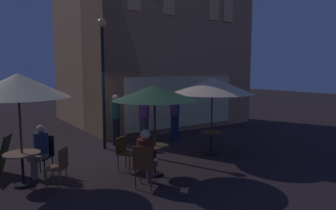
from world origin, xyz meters
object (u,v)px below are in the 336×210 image
at_px(cafe_table_0, 211,139).
at_px(patron_standing_2, 175,116).
at_px(patron_standing_4, 144,120).
at_px(cafe_chair_2, 125,150).
at_px(patio_umbrella_0, 212,86).
at_px(patio_umbrella_1, 18,86).
at_px(patron_seated_1, 146,154).
at_px(patron_standing_3, 116,120).
at_px(street_lamp_near_corner, 103,65).
at_px(patio_umbrella_2, 155,93).
at_px(cafe_chair_0, 60,164).
at_px(cafe_chair_3, 144,163).
at_px(cafe_table_1, 22,161).
at_px(cafe_chair_1, 44,152).
at_px(patron_seated_0, 40,148).
at_px(cafe_table_2, 155,154).

xyz_separation_m(cafe_table_0, patron_standing_2, (0.18, 2.18, 0.40)).
bearing_deg(patron_standing_4, patron_standing_2, 23.27).
bearing_deg(cafe_chair_2, patio_umbrella_0, 57.23).
relative_size(patio_umbrella_1, patron_seated_1, 1.93).
bearing_deg(patron_standing_3, street_lamp_near_corner, -155.37).
distance_m(patio_umbrella_2, patron_seated_1, 1.47).
bearing_deg(cafe_chair_0, patron_standing_2, -114.00).
height_order(cafe_chair_2, patron_standing_2, patron_standing_2).
bearing_deg(patio_umbrella_2, patio_umbrella_0, 14.55).
xyz_separation_m(patio_umbrella_1, cafe_chair_0, (0.66, -0.55, -1.70)).
bearing_deg(patron_standing_2, street_lamp_near_corner, 113.67).
xyz_separation_m(cafe_chair_3, patron_standing_4, (2.04, 3.58, 0.28)).
relative_size(patio_umbrella_1, patron_standing_3, 1.44).
bearing_deg(cafe_table_1, cafe_chair_1, 45.44).
bearing_deg(patron_seated_1, patio_umbrella_0, -22.04).
height_order(cafe_chair_0, patron_standing_2, patron_standing_2).
height_order(cafe_chair_1, cafe_chair_2, cafe_chair_1).
bearing_deg(patron_seated_1, cafe_chair_1, 85.52).
relative_size(patron_seated_0, patron_standing_4, 0.74).
bearing_deg(patron_standing_4, cafe_chair_0, -112.41).
bearing_deg(cafe_chair_1, patron_standing_2, 148.40).
relative_size(cafe_table_1, cafe_chair_3, 0.80).
bearing_deg(street_lamp_near_corner, patron_standing_2, -6.09).
bearing_deg(patio_umbrella_0, patio_umbrella_1, 175.46).
height_order(patron_standing_2, patron_standing_4, patron_standing_2).
xyz_separation_m(cafe_table_2, patron_standing_3, (0.48, 3.31, 0.36)).
bearing_deg(patio_umbrella_1, cafe_chair_0, -39.85).
distance_m(cafe_table_2, cafe_chair_0, 2.19).
bearing_deg(cafe_chair_3, patron_seated_0, 85.68).
height_order(patio_umbrella_1, patron_standing_2, patio_umbrella_1).
bearing_deg(cafe_table_1, patio_umbrella_2, -20.31).
bearing_deg(patron_standing_3, cafe_table_0, -54.30).
xyz_separation_m(cafe_chair_1, patron_standing_4, (3.62, 1.37, 0.28)).
relative_size(cafe_chair_2, patron_seated_1, 0.66).
height_order(cafe_table_1, patio_umbrella_1, patio_umbrella_1).
distance_m(cafe_chair_0, patron_seated_0, 1.06).
relative_size(cafe_chair_2, patron_seated_0, 0.69).
bearing_deg(street_lamp_near_corner, cafe_chair_1, -146.20).
bearing_deg(cafe_chair_2, cafe_chair_3, -38.12).
distance_m(cafe_chair_1, patron_seated_0, 0.21).
xyz_separation_m(cafe_chair_3, patron_seated_1, (0.11, 0.10, 0.17)).
xyz_separation_m(patio_umbrella_1, cafe_chair_2, (2.35, -0.26, -1.70)).
height_order(cafe_chair_0, patron_seated_1, patron_seated_1).
bearing_deg(cafe_table_2, cafe_table_1, 159.69).
relative_size(cafe_table_0, patron_standing_3, 0.41).
bearing_deg(cafe_chair_1, cafe_table_1, 0.00).
height_order(patio_umbrella_2, patron_standing_3, patio_umbrella_2).
bearing_deg(patron_seated_1, patron_standing_2, 3.72).
height_order(patio_umbrella_0, cafe_chair_1, patio_umbrella_0).
height_order(street_lamp_near_corner, cafe_table_1, street_lamp_near_corner).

